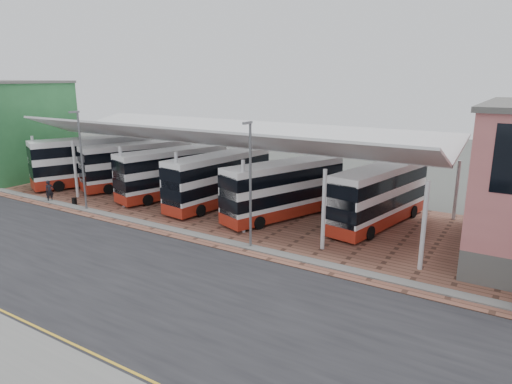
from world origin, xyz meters
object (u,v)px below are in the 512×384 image
bus_5 (379,196)px  bus_3 (219,180)px  bus_0 (93,161)px  bus_1 (137,165)px  pedestrian (49,191)px  bus_4 (284,190)px  bus_2 (173,173)px

bus_5 → bus_3: bearing=-161.0°
bus_5 → bus_0: bearing=-164.5°
bus_0 → bus_1: (4.72, 1.50, -0.18)m
bus_1 → pedestrian: size_ratio=5.70×
bus_4 → bus_3: bearing=-160.5°
bus_0 → pedestrian: bus_0 is taller
bus_4 → pedestrian: 20.63m
bus_0 → pedestrian: 6.97m
bus_2 → pedestrian: bearing=-122.1°
bus_0 → bus_2: bearing=27.9°
bus_0 → bus_3: bus_0 is taller
bus_2 → bus_0: bearing=-160.3°
bus_1 → bus_4: bus_1 is taller
bus_2 → bus_4: bus_2 is taller
bus_1 → bus_4: bearing=19.2°
bus_5 → pedestrian: 27.73m
bus_1 → pedestrian: bearing=-84.5°
bus_4 → bus_5: size_ratio=0.99×
bus_3 → bus_5: bus_3 is taller
bus_1 → bus_0: bearing=-139.3°
bus_2 → bus_3: (5.21, -0.15, 0.01)m
bus_3 → pedestrian: bus_3 is taller
bus_5 → pedestrian: size_ratio=5.76×
bus_1 → bus_2: bearing=14.0°
bus_1 → bus_5: bus_1 is taller
bus_0 → bus_3: (15.35, 0.49, -0.18)m
bus_1 → bus_2: bus_1 is taller
bus_3 → bus_4: (6.27, -0.10, -0.02)m
pedestrian → bus_0: bearing=31.3°
bus_4 → pedestrian: bearing=-140.2°
bus_0 → bus_2: size_ratio=1.07×
bus_0 → bus_5: bearing=29.2°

